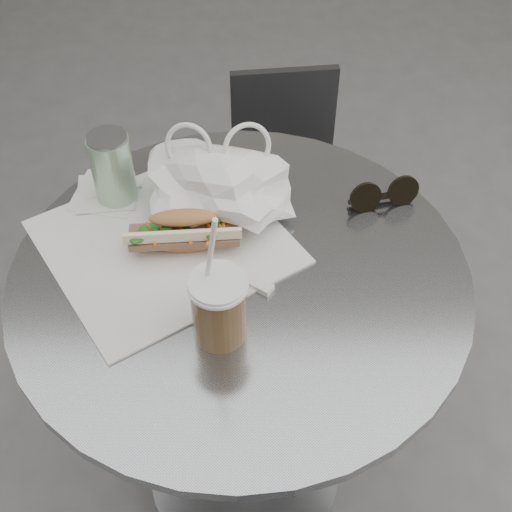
{
  "coord_description": "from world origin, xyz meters",
  "views": [
    {
      "loc": [
        0.02,
        -0.57,
        1.61
      ],
      "look_at": [
        0.03,
        0.19,
        0.79
      ],
      "focal_mm": 50.0,
      "sensor_mm": 36.0,
      "label": 1
    }
  ],
  "objects_px": {
    "chair_far": "(288,211)",
    "drink_can": "(113,169)",
    "banh_mi": "(184,232)",
    "iced_coffee": "(219,307)",
    "sunglasses": "(383,195)",
    "cafe_table": "(242,367)"
  },
  "relations": [
    {
      "from": "banh_mi",
      "to": "iced_coffee",
      "type": "xyz_separation_m",
      "value": [
        0.06,
        -0.18,
        0.02
      ]
    },
    {
      "from": "chair_far",
      "to": "banh_mi",
      "type": "relative_size",
      "value": 2.83
    },
    {
      "from": "cafe_table",
      "to": "drink_can",
      "type": "bearing_deg",
      "value": 140.68
    },
    {
      "from": "iced_coffee",
      "to": "drink_can",
      "type": "xyz_separation_m",
      "value": [
        -0.19,
        0.3,
        0.01
      ]
    },
    {
      "from": "banh_mi",
      "to": "iced_coffee",
      "type": "bearing_deg",
      "value": -74.15
    },
    {
      "from": "banh_mi",
      "to": "chair_far",
      "type": "bearing_deg",
      "value": 65.84
    },
    {
      "from": "chair_far",
      "to": "drink_can",
      "type": "height_order",
      "value": "drink_can"
    },
    {
      "from": "cafe_table",
      "to": "banh_mi",
      "type": "relative_size",
      "value": 3.32
    },
    {
      "from": "chair_far",
      "to": "cafe_table",
      "type": "bearing_deg",
      "value": 73.32
    },
    {
      "from": "drink_can",
      "to": "cafe_table",
      "type": "bearing_deg",
      "value": -39.32
    },
    {
      "from": "cafe_table",
      "to": "chair_far",
      "type": "relative_size",
      "value": 1.17
    },
    {
      "from": "drink_can",
      "to": "chair_far",
      "type": "bearing_deg",
      "value": 52.11
    },
    {
      "from": "chair_far",
      "to": "sunglasses",
      "type": "bearing_deg",
      "value": 100.96
    },
    {
      "from": "iced_coffee",
      "to": "sunglasses",
      "type": "relative_size",
      "value": 1.98
    },
    {
      "from": "chair_far",
      "to": "sunglasses",
      "type": "relative_size",
      "value": 5.02
    },
    {
      "from": "banh_mi",
      "to": "sunglasses",
      "type": "xyz_separation_m",
      "value": [
        0.35,
        0.11,
        -0.02
      ]
    },
    {
      "from": "banh_mi",
      "to": "iced_coffee",
      "type": "distance_m",
      "value": 0.19
    },
    {
      "from": "banh_mi",
      "to": "sunglasses",
      "type": "height_order",
      "value": "banh_mi"
    },
    {
      "from": "iced_coffee",
      "to": "banh_mi",
      "type": "bearing_deg",
      "value": 109.61
    },
    {
      "from": "sunglasses",
      "to": "drink_can",
      "type": "height_order",
      "value": "drink_can"
    },
    {
      "from": "iced_coffee",
      "to": "drink_can",
      "type": "relative_size",
      "value": 1.84
    },
    {
      "from": "chair_far",
      "to": "drink_can",
      "type": "xyz_separation_m",
      "value": [
        -0.34,
        -0.43,
        0.52
      ]
    }
  ]
}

